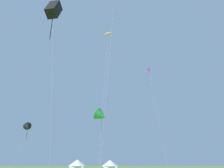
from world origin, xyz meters
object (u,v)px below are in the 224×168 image
(kite_black_delta, at_px, (28,127))
(kite_yellow_parafoil, at_px, (108,34))
(kite_purple_diamond, at_px, (150,75))
(kite_black_box, at_px, (54,10))
(festival_tent_right, at_px, (110,165))
(festival_tent_center, at_px, (77,165))
(kite_green_delta, at_px, (102,116))

(kite_black_delta, relative_size, kite_yellow_parafoil, 0.39)
(kite_purple_diamond, height_order, kite_black_box, kite_purple_diamond)
(kite_purple_diamond, relative_size, festival_tent_right, 6.57)
(kite_black_delta, xyz_separation_m, festival_tent_center, (15.66, -3.72, -10.34))
(kite_green_delta, height_order, festival_tent_center, kite_green_delta)
(kite_purple_diamond, xyz_separation_m, kite_black_box, (-20.38, -32.83, -6.00))
(kite_yellow_parafoil, bearing_deg, kite_purple_diamond, 37.29)
(kite_green_delta, bearing_deg, kite_purple_diamond, 42.36)
(kite_black_delta, height_order, kite_green_delta, kite_black_delta)
(kite_green_delta, xyz_separation_m, festival_tent_center, (-6.21, 16.37, -9.47))
(kite_black_delta, relative_size, kite_purple_diamond, 0.47)
(kite_purple_diamond, relative_size, festival_tent_center, 6.34)
(kite_yellow_parafoil, distance_m, kite_green_delta, 22.76)
(festival_tent_center, height_order, festival_tent_right, festival_tent_center)
(kite_black_box, xyz_separation_m, festival_tent_center, (0.19, 36.45, -18.90))
(kite_green_delta, bearing_deg, festival_tent_center, 110.77)
(kite_black_delta, distance_m, kite_black_box, 43.89)
(kite_black_delta, height_order, kite_black_box, kite_black_box)
(kite_green_delta, relative_size, festival_tent_right, 2.90)
(kite_purple_diamond, bearing_deg, kite_black_delta, 168.44)
(festival_tent_center, bearing_deg, festival_tent_right, 0.00)
(kite_black_box, height_order, festival_tent_center, kite_black_box)
(festival_tent_right, bearing_deg, kite_green_delta, -98.45)
(kite_green_delta, bearing_deg, kite_yellow_parafoil, 66.66)
(festival_tent_right, bearing_deg, kite_purple_diamond, -17.37)
(kite_black_delta, xyz_separation_m, kite_black_box, (15.47, -40.16, 8.57))
(kite_black_delta, relative_size, festival_tent_center, 2.95)
(kite_purple_diamond, height_order, festival_tent_center, kite_purple_diamond)
(kite_black_delta, xyz_separation_m, kite_purple_diamond, (35.86, -7.33, 14.57))
(kite_black_delta, relative_size, kite_black_box, 0.61)
(kite_purple_diamond, distance_m, festival_tent_center, 32.26)
(kite_purple_diamond, bearing_deg, festival_tent_right, 162.63)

